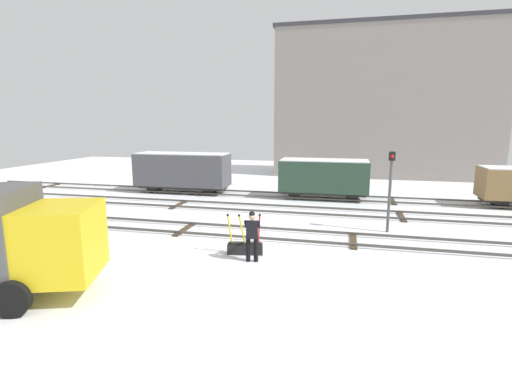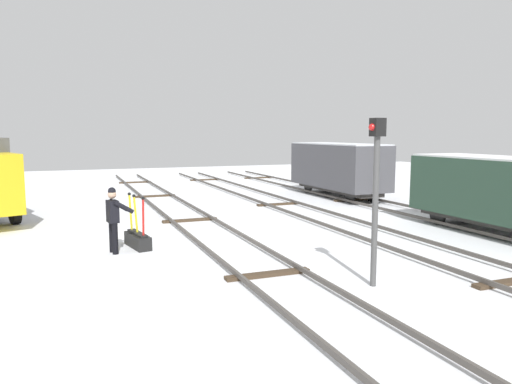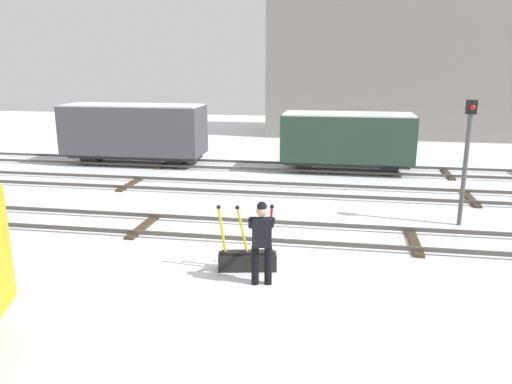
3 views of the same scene
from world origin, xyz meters
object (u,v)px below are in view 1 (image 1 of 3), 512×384
object	(u,v)px
rail_worker	(252,233)
freight_car_far_end	(324,176)
switch_lever_frame	(245,247)
freight_car_mid_siding	(182,170)
signal_post	(390,183)

from	to	relation	value
rail_worker	freight_car_far_end	distance (m)	11.28
switch_lever_frame	freight_car_mid_siding	xyz separation A→B (m)	(-7.01, 10.51, 1.23)
signal_post	freight_car_far_end	xyz separation A→B (m)	(-3.06, 6.53, -0.74)
freight_car_mid_siding	freight_car_far_end	xyz separation A→B (m)	(9.11, 0.00, -0.11)
switch_lever_frame	rail_worker	distance (m)	1.05
rail_worker	freight_car_far_end	xyz separation A→B (m)	(1.68, 11.15, 0.40)
freight_car_mid_siding	rail_worker	bearing A→B (deg)	-56.69
signal_post	switch_lever_frame	bearing A→B (deg)	-142.35
signal_post	freight_car_mid_siding	xyz separation A→B (m)	(-12.17, 6.53, -0.63)
rail_worker	freight_car_mid_siding	distance (m)	13.41
rail_worker	freight_car_far_end	world-z (taller)	freight_car_far_end
freight_car_mid_siding	signal_post	bearing A→B (deg)	-28.55
rail_worker	freight_car_mid_siding	bearing A→B (deg)	112.46
signal_post	freight_car_far_end	size ratio (longest dim) A/B	0.65
freight_car_far_end	signal_post	bearing A→B (deg)	-64.65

